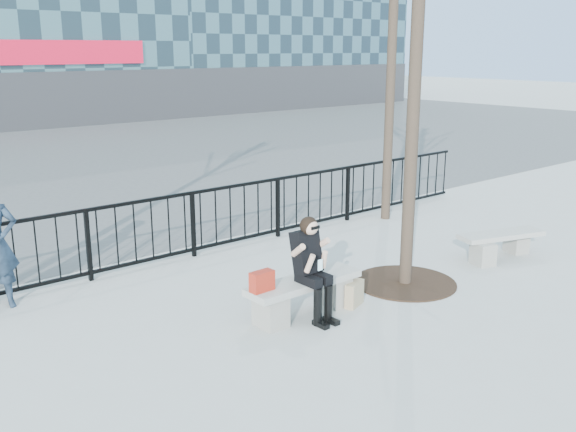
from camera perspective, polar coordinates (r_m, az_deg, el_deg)
ground at (r=8.46m, az=1.42°, el=-8.74°), size 120.00×120.00×0.00m
railing at (r=10.58m, az=-9.35°, el=-0.90°), size 14.00×0.06×1.10m
tree_grate at (r=9.67m, az=10.35°, el=-5.84°), size 1.50×1.50×0.02m
bench_main at (r=8.34m, az=1.43°, el=-6.84°), size 1.65×0.46×0.49m
bench_second at (r=11.11m, az=18.38°, el=-2.24°), size 1.48×0.41×0.44m
seated_woman at (r=8.10m, az=2.20°, el=-4.73°), size 0.50×0.64×1.34m
handbag at (r=7.85m, az=-2.33°, el=-5.81°), size 0.31×0.15×0.25m
shopping_bag at (r=8.71m, az=5.92°, el=-6.90°), size 0.38×0.25×0.33m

